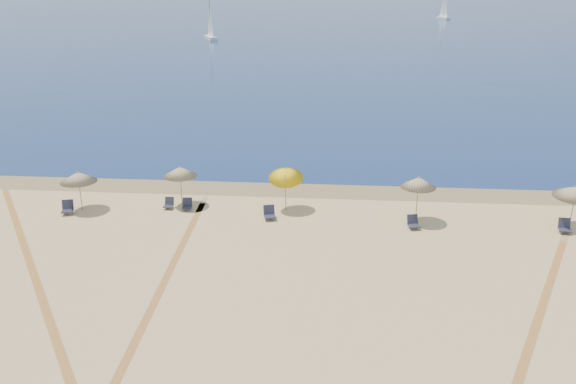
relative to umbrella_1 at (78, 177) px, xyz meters
The scene contains 16 objects.
ocean 205.65m from the umbrella_1, 86.74° to the left, with size 500.00×500.00×0.00m, color #0C2151.
wet_sand 12.62m from the umbrella_1, 20.19° to the left, with size 500.00×500.00×0.00m, color olive.
umbrella_1 is the anchor object (origin of this frame).
umbrella_2 5.60m from the umbrella_1, 11.37° to the left, with size 1.91×1.91×2.39m.
umbrella_3 11.57m from the umbrella_1, ahead, with size 1.95×2.02×2.73m.
umbrella_4 18.67m from the umbrella_1, ahead, with size 1.87×1.87×2.58m.
umbrella_5 26.66m from the umbrella_1, ahead, with size 2.17×2.20×2.35m.
chair_2 1.82m from the umbrella_1, 133.06° to the right, with size 0.78×0.85×0.74m.
chair_3 5.18m from the umbrella_1, ahead, with size 0.53×0.62×0.62m.
chair_4 6.19m from the umbrella_1, ahead, with size 0.59×0.67×0.65m.
chair_5 10.88m from the umbrella_1, ahead, with size 0.78×0.85×0.73m.
chair_6 18.53m from the umbrella_1, ahead, with size 0.71×0.78×0.69m.
chair_7 26.25m from the umbrella_1, ahead, with size 0.67×0.76×0.72m.
sailboat_0 153.55m from the umbrella_1, 73.30° to the left, with size 3.31×5.40×7.89m.
sailboat_1 89.58m from the umbrella_1, 96.96° to the left, with size 3.70×5.74×8.43m.
tire_tracks 14.81m from the umbrella_1, 50.46° to the right, with size 57.63×45.76×0.00m.
Camera 1 is at (2.44, -10.28, 12.69)m, focal length 36.80 mm.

